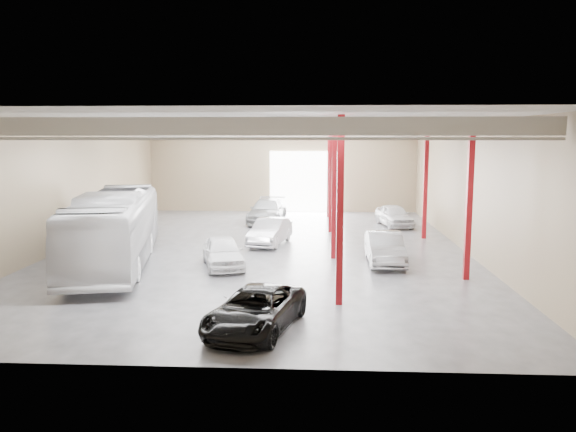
# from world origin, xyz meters

# --- Properties ---
(depot_shell) EXTENTS (22.12, 32.12, 7.06)m
(depot_shell) POSITION_xyz_m (0.13, 0.48, 4.98)
(depot_shell) COLOR #3E3E43
(depot_shell) RESTS_ON ground
(coach_bus) EXTENTS (5.55, 13.24, 3.59)m
(coach_bus) POSITION_xyz_m (-6.82, -4.16, 1.80)
(coach_bus) COLOR silver
(coach_bus) RESTS_ON ground
(black_sedan) EXTENTS (3.43, 5.33, 1.37)m
(black_sedan) POSITION_xyz_m (1.00, -13.00, 0.68)
(black_sedan) COLOR black
(black_sedan) RESTS_ON ground
(car_row_a) EXTENTS (2.89, 4.64, 1.47)m
(car_row_a) POSITION_xyz_m (-1.55, -4.27, 0.74)
(car_row_a) COLOR white
(car_row_a) RESTS_ON ground
(car_row_b) EXTENTS (2.43, 4.79, 1.51)m
(car_row_b) POSITION_xyz_m (0.22, 1.50, 0.75)
(car_row_b) COLOR silver
(car_row_b) RESTS_ON ground
(car_row_c) EXTENTS (2.75, 5.89, 1.66)m
(car_row_c) POSITION_xyz_m (-0.71, 9.91, 0.83)
(car_row_c) COLOR gray
(car_row_c) RESTS_ON ground
(car_right_near) EXTENTS (1.65, 4.73, 1.56)m
(car_right_near) POSITION_xyz_m (6.29, -3.09, 0.78)
(car_right_near) COLOR #9E9EA2
(car_right_near) RESTS_ON ground
(car_right_far) EXTENTS (2.59, 4.65, 1.50)m
(car_right_far) POSITION_xyz_m (8.30, 8.66, 0.75)
(car_right_far) COLOR silver
(car_right_far) RESTS_ON ground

